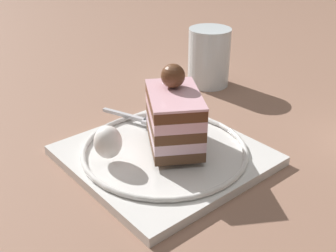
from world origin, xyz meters
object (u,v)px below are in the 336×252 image
object	(u,v)px
drink_glass_far	(209,61)
whipped_cream_dollop	(108,142)
fork	(137,119)
cake_slice	(175,117)
dessert_plate	(168,153)

from	to	relation	value
drink_glass_far	whipped_cream_dollop	bearing A→B (deg)	28.23
whipped_cream_dollop	drink_glass_far	world-z (taller)	drink_glass_far
drink_glass_far	fork	bearing A→B (deg)	23.15
cake_slice	whipped_cream_dollop	bearing A→B (deg)	-13.19
cake_slice	drink_glass_far	world-z (taller)	cake_slice
dessert_plate	cake_slice	distance (m)	0.05
whipped_cream_dollop	drink_glass_far	xyz separation A→B (m)	(-0.28, -0.15, 0.01)
drink_glass_far	dessert_plate	bearing A→B (deg)	39.67
dessert_plate	fork	bearing A→B (deg)	-91.99
dessert_plate	drink_glass_far	size ratio (longest dim) A/B	2.39
cake_slice	whipped_cream_dollop	xyz separation A→B (m)	(0.09, -0.02, -0.02)
whipped_cream_dollop	drink_glass_far	distance (m)	0.32
dessert_plate	drink_glass_far	world-z (taller)	drink_glass_far
whipped_cream_dollop	drink_glass_far	size ratio (longest dim) A/B	0.40
cake_slice	fork	bearing A→B (deg)	-84.42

